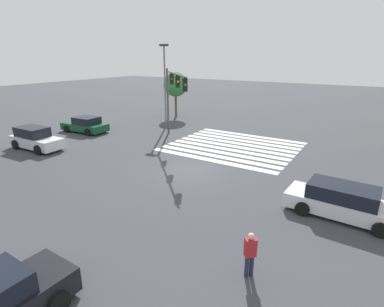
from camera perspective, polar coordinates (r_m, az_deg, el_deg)
ground_plane at (r=18.61m, az=-0.00°, el=-3.19°), size 133.84×133.84×0.00m
crosswalk_markings at (r=23.71m, az=7.82°, el=1.38°), size 9.51×8.20×0.01m
traffic_signal_mast at (r=23.99m, az=-3.64°, el=12.30°), size 5.80×5.80×5.74m
car_1 at (r=29.58m, az=-19.66°, el=5.16°), size 4.51×2.35×1.43m
car_2 at (r=25.59m, az=-27.67°, el=2.50°), size 4.48×2.07×1.65m
car_3 at (r=14.77m, az=26.86°, el=-8.23°), size 4.89×2.19×1.45m
pedestrian at (r=10.07m, az=11.00°, el=-18.08°), size 0.41×0.41×1.58m
street_light_pole_a at (r=29.48m, az=-5.20°, el=14.02°), size 0.80×0.36×7.80m
tree_corner_a at (r=34.70m, az=-3.16°, el=13.00°), size 2.75×2.75×5.07m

